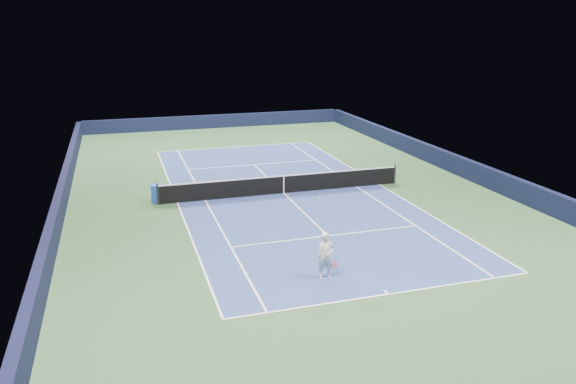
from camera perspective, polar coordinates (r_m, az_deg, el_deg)
name	(u,v)px	position (r m, az deg, el deg)	size (l,w,h in m)	color
ground	(284,193)	(29.23, -0.44, -0.13)	(40.00, 40.00, 0.00)	#2B4D2A
wall_far	(216,121)	(47.96, -7.35, 7.13)	(22.00, 0.35, 1.10)	black
wall_right	(464,168)	(33.72, 17.47, 2.36)	(0.35, 40.00, 1.10)	black
wall_left	(61,202)	(28.08, -22.11, -0.96)	(0.35, 40.00, 1.10)	black
court_surface	(284,193)	(29.23, -0.44, -0.12)	(10.97, 23.77, 0.01)	navy
baseline_far	(236,147)	(40.40, -5.33, 4.60)	(10.97, 0.08, 0.00)	white
baseline_near	(388,294)	(18.96, 10.15, -10.18)	(10.97, 0.08, 0.00)	white
sideline_doubles_right	(379,184)	(31.19, 9.25, 0.76)	(0.08, 23.77, 0.00)	white
sideline_doubles_left	(177,203)	(28.22, -11.17, -1.07)	(0.08, 23.77, 0.00)	white
sideline_singles_right	(356,187)	(30.62, 6.95, 0.55)	(0.08, 23.77, 0.00)	white
sideline_singles_left	(205,200)	(28.37, -8.42, -0.83)	(0.08, 23.77, 0.00)	white
service_line_far	(254,165)	(35.19, -3.45, 2.80)	(8.23, 0.08, 0.00)	white
service_line_near	(328,236)	(23.51, 4.08, -4.47)	(8.23, 0.08, 0.00)	white
center_service_line	(284,193)	(29.23, -0.44, -0.11)	(0.08, 12.80, 0.00)	white
center_mark_far	(236,147)	(40.25, -5.28, 4.55)	(0.08, 0.30, 0.00)	white
center_mark_near	(386,292)	(19.07, 9.95, -9.99)	(0.08, 0.30, 0.00)	white
tennis_net	(284,184)	(29.09, -0.44, 0.82)	(12.90, 0.10, 1.07)	black
sponsor_cube	(157,193)	(28.44, -13.14, -0.13)	(0.63, 0.58, 0.89)	blue
tennis_player	(326,256)	(19.50, 3.86, -6.46)	(0.77, 1.24, 2.61)	silver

